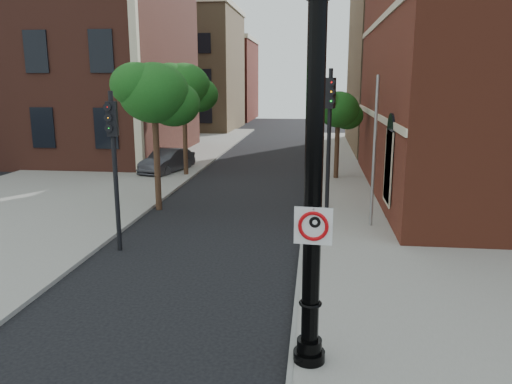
# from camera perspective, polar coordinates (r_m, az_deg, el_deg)

# --- Properties ---
(ground) EXTENTS (120.00, 120.00, 0.00)m
(ground) POSITION_cam_1_polar(r_m,az_deg,el_deg) (10.31, -7.73, -16.33)
(ground) COLOR black
(ground) RESTS_ON ground
(sidewalk_right) EXTENTS (8.00, 60.00, 0.12)m
(sidewalk_right) POSITION_cam_1_polar(r_m,az_deg,el_deg) (19.68, 17.22, -2.46)
(sidewalk_right) COLOR gray
(sidewalk_right) RESTS_ON ground
(sidewalk_left) EXTENTS (10.00, 50.00, 0.12)m
(sidewalk_left) POSITION_cam_1_polar(r_m,az_deg,el_deg) (29.45, -16.02, 2.45)
(sidewalk_left) COLOR gray
(sidewalk_left) RESTS_ON ground
(curb_edge) EXTENTS (0.10, 60.00, 0.14)m
(curb_edge) POSITION_cam_1_polar(r_m,az_deg,el_deg) (19.35, 5.63, -2.17)
(curb_edge) COLOR gray
(curb_edge) RESTS_ON ground
(victorian_building) EXTENTS (18.60, 14.60, 17.95)m
(victorian_building) POSITION_cam_1_polar(r_m,az_deg,el_deg) (37.70, -23.51, 17.29)
(victorian_building) COLOR brown
(victorian_building) RESTS_ON ground
(bg_building_tan_a) EXTENTS (12.00, 12.00, 12.00)m
(bg_building_tan_a) POSITION_cam_1_polar(r_m,az_deg,el_deg) (54.66, -8.65, 13.46)
(bg_building_tan_a) COLOR #896D4B
(bg_building_tan_a) RESTS_ON ground
(bg_building_red) EXTENTS (12.00, 12.00, 10.00)m
(bg_building_red) POSITION_cam_1_polar(r_m,az_deg,el_deg) (68.25, -5.45, 12.49)
(bg_building_red) COLOR maroon
(bg_building_red) RESTS_ON ground
(bg_building_tan_b) EXTENTS (22.00, 14.00, 14.00)m
(bg_building_tan_b) POSITION_cam_1_polar(r_m,az_deg,el_deg) (41.09, 27.06, 14.04)
(bg_building_tan_b) COLOR #896D4B
(bg_building_tan_b) RESTS_ON ground
(lamppost) EXTENTS (0.56, 0.56, 6.67)m
(lamppost) POSITION_cam_1_polar(r_m,az_deg,el_deg) (8.26, 6.54, -0.67)
(lamppost) COLOR black
(lamppost) RESTS_ON ground
(no_parking_sign) EXTENTS (0.63, 0.11, 0.63)m
(no_parking_sign) POSITION_cam_1_polar(r_m,az_deg,el_deg) (8.20, 6.57, -3.84)
(no_parking_sign) COLOR white
(no_parking_sign) RESTS_ON ground
(parked_car) EXTENTS (2.29, 4.25, 1.33)m
(parked_car) POSITION_cam_1_polar(r_m,az_deg,el_deg) (28.03, -10.10, 3.51)
(parked_car) COLOR #313036
(parked_car) RESTS_ON ground
(traffic_signal_left) EXTENTS (0.35, 0.41, 4.70)m
(traffic_signal_left) POSITION_cam_1_polar(r_m,az_deg,el_deg) (14.93, -15.99, 5.16)
(traffic_signal_left) COLOR black
(traffic_signal_left) RESTS_ON ground
(traffic_signal_right) EXTENTS (0.43, 0.48, 5.44)m
(traffic_signal_right) POSITION_cam_1_polar(r_m,az_deg,el_deg) (19.24, 8.42, 8.53)
(traffic_signal_right) COLOR black
(traffic_signal_right) RESTS_ON ground
(utility_pole) EXTENTS (0.10, 0.10, 5.17)m
(utility_pole) POSITION_cam_1_polar(r_m,az_deg,el_deg) (17.15, 13.35, 4.24)
(utility_pole) COLOR #999999
(utility_pole) RESTS_ON ground
(street_tree_a) EXTENTS (3.14, 2.84, 5.67)m
(street_tree_a) POSITION_cam_1_polar(r_m,az_deg,el_deg) (19.55, -11.42, 10.86)
(street_tree_a) COLOR #382116
(street_tree_a) RESTS_ON ground
(street_tree_b) EXTENTS (3.27, 2.96, 5.90)m
(street_tree_b) POSITION_cam_1_polar(r_m,az_deg,el_deg) (26.51, -8.17, 11.74)
(street_tree_b) COLOR #382116
(street_tree_b) RESTS_ON ground
(street_tree_c) EXTENTS (2.49, 2.25, 4.49)m
(street_tree_c) POSITION_cam_1_polar(r_m,az_deg,el_deg) (25.64, 9.44, 9.17)
(street_tree_c) COLOR #382116
(street_tree_c) RESTS_ON ground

